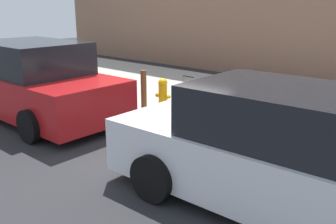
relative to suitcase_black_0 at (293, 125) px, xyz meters
name	(u,v)px	position (x,y,z in m)	size (l,w,h in m)	color
ground_plane	(156,122)	(2.86, 0.55, -0.44)	(40.00, 40.00, 0.00)	#28282B
sidewalk_curb	(221,99)	(2.86, -1.95, -0.37)	(18.00, 5.00, 0.14)	#ADA89E
suitcase_black_0	(293,125)	(0.00, 0.00, 0.00)	(0.48, 0.26, 0.65)	black
suitcase_olive_1	(264,120)	(0.53, 0.08, 0.00)	(0.47, 0.29, 0.89)	#59601E
suitcase_teal_2	(244,115)	(0.99, 0.02, -0.02)	(0.35, 0.27, 0.86)	#0F606B
suitcase_silver_3	(222,111)	(1.46, 0.05, 0.00)	(0.48, 0.24, 0.88)	#9EA0A8
suitcase_navy_4	(202,109)	(1.94, 0.09, -0.04)	(0.37, 0.26, 0.57)	navy
suitcase_maroon_5	(188,102)	(2.37, 0.03, 0.00)	(0.38, 0.22, 0.89)	maroon
fire_hydrant	(163,93)	(3.13, 0.02, 0.09)	(0.39, 0.21, 0.74)	#D89E0C
bollard_post	(144,89)	(3.61, 0.17, 0.15)	(0.14, 0.14, 0.89)	brown
parked_car_white_0	(293,157)	(-0.89, 2.06, 0.30)	(4.86, 2.11, 1.57)	silver
parked_car_red_1	(33,82)	(5.25, 2.06, 0.36)	(4.81, 2.21, 1.72)	#AD1619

